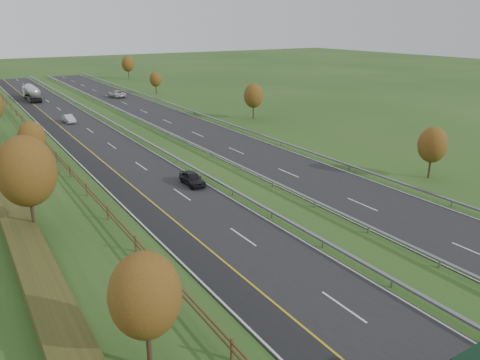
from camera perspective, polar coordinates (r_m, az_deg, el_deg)
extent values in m
plane|color=#274719|center=(69.52, -9.06, 4.15)|extent=(400.00, 400.00, 0.00)
cube|color=black|center=(71.63, -16.55, 4.05)|extent=(10.50, 200.00, 0.04)
cube|color=black|center=(77.40, -4.72, 5.83)|extent=(10.50, 200.00, 0.04)
cube|color=black|center=(70.79, -19.46, 3.59)|extent=(3.00, 200.00, 0.04)
cube|color=silver|center=(70.54, -20.48, 3.44)|extent=(0.15, 200.00, 0.01)
cube|color=gold|center=(71.10, -18.29, 3.80)|extent=(0.15, 200.00, 0.01)
cube|color=silver|center=(73.04, -12.75, 4.67)|extent=(0.15, 200.00, 0.01)
cube|color=silver|center=(75.29, -8.15, 5.36)|extent=(0.15, 200.00, 0.01)
cube|color=silver|center=(79.76, -1.48, 6.29)|extent=(0.15, 200.00, 0.01)
cube|color=silver|center=(31.46, 12.50, -14.83)|extent=(0.15, 4.00, 0.01)
cube|color=silver|center=(41.47, 26.72, -7.87)|extent=(0.15, 4.00, 0.01)
cube|color=silver|center=(39.64, 0.36, -6.93)|extent=(0.15, 4.00, 0.01)
cube|color=silver|center=(47.97, 14.67, -2.88)|extent=(0.15, 4.00, 0.01)
cube|color=silver|center=(49.40, -7.09, -1.75)|extent=(0.15, 4.00, 0.01)
cube|color=silver|center=(56.30, 5.91, 0.88)|extent=(0.15, 4.00, 0.01)
cube|color=silver|center=(59.98, -11.96, 1.68)|extent=(0.15, 4.00, 0.01)
cube|color=silver|center=(65.78, -0.47, 3.60)|extent=(0.15, 4.00, 0.01)
cube|color=silver|center=(71.01, -15.36, 4.06)|extent=(0.15, 4.00, 0.01)
cube|color=silver|center=(75.98, -5.21, 5.59)|extent=(0.15, 4.00, 0.01)
cube|color=silver|center=(82.31, -17.85, 5.79)|extent=(0.15, 4.00, 0.01)
cube|color=silver|center=(86.64, -8.84, 7.07)|extent=(0.15, 4.00, 0.01)
cube|color=silver|center=(93.79, -19.74, 7.09)|extent=(0.15, 4.00, 0.01)
cube|color=silver|center=(97.61, -11.67, 8.21)|extent=(0.15, 4.00, 0.01)
cube|color=silver|center=(105.39, -21.22, 8.09)|extent=(0.15, 4.00, 0.01)
cube|color=silver|center=(108.79, -13.94, 9.10)|extent=(0.15, 4.00, 0.01)
cube|color=silver|center=(117.06, -22.42, 8.90)|extent=(0.15, 4.00, 0.01)
cube|color=silver|center=(120.14, -15.79, 9.81)|extent=(0.15, 4.00, 0.01)
cube|color=silver|center=(128.80, -23.40, 9.55)|extent=(0.15, 4.00, 0.01)
cube|color=silver|center=(131.60, -17.33, 10.40)|extent=(0.15, 4.00, 0.01)
cube|color=silver|center=(140.58, -24.22, 10.10)|extent=(0.15, 4.00, 0.01)
cube|color=silver|center=(143.15, -18.62, 10.88)|extent=(0.15, 4.00, 0.01)
cube|color=silver|center=(152.39, -24.92, 10.56)|extent=(0.15, 4.00, 0.01)
cube|color=silver|center=(154.77, -19.72, 11.29)|extent=(0.15, 4.00, 0.01)
cube|color=silver|center=(164.23, -25.51, 10.95)|extent=(0.15, 4.00, 0.01)
cube|color=silver|center=(166.44, -20.68, 11.63)|extent=(0.15, 4.00, 0.01)
cube|color=#274719|center=(69.31, -26.98, 3.13)|extent=(12.00, 200.00, 2.00)
cube|color=#422B19|center=(69.42, -23.49, 4.97)|extent=(0.08, 184.00, 0.10)
cube|color=#422B19|center=(69.34, -23.54, 5.29)|extent=(0.08, 184.00, 0.10)
cube|color=#422B19|center=(23.39, -0.99, -19.92)|extent=(0.12, 0.12, 1.20)
cube|color=#422B19|center=(28.17, -7.97, -12.71)|extent=(0.12, 0.12, 1.20)
cube|color=#422B19|center=(33.54, -12.58, -7.58)|extent=(0.12, 0.12, 1.20)
cube|color=#422B19|center=(39.25, -15.82, -3.88)|extent=(0.12, 0.12, 1.20)
cube|color=#422B19|center=(45.17, -18.20, -1.12)|extent=(0.12, 0.12, 1.20)
cube|color=#422B19|center=(51.23, -20.02, 0.99)|extent=(0.12, 0.12, 1.20)
cube|color=#422B19|center=(57.39, -21.46, 2.66)|extent=(0.12, 0.12, 1.20)
cube|color=#422B19|center=(63.62, -22.61, 3.99)|extent=(0.12, 0.12, 1.20)
cube|color=#422B19|center=(69.90, -23.57, 5.09)|extent=(0.12, 0.12, 1.20)
cube|color=#422B19|center=(76.21, -24.36, 6.00)|extent=(0.12, 0.12, 1.20)
cube|color=#422B19|center=(82.55, -25.04, 6.78)|extent=(0.12, 0.12, 1.20)
cube|color=#422B19|center=(88.92, -25.62, 7.44)|extent=(0.12, 0.12, 1.20)
cube|color=#422B19|center=(95.30, -26.13, 8.01)|extent=(0.12, 0.12, 1.20)
cube|color=#422B19|center=(101.70, -26.57, 8.51)|extent=(0.12, 0.12, 1.20)
cube|color=#422B19|center=(108.11, -26.96, 8.95)|extent=(0.12, 0.12, 1.20)
cube|color=gray|center=(73.12, -12.30, 5.18)|extent=(0.32, 200.00, 0.18)
cube|color=gray|center=(34.23, 18.02, -11.94)|extent=(0.10, 0.14, 0.56)
cube|color=gray|center=(38.41, 10.08, -7.74)|extent=(0.10, 0.14, 0.56)
cube|color=gray|center=(43.33, 3.94, -4.32)|extent=(0.10, 0.14, 0.56)
cube|color=gray|center=(48.76, -0.85, -1.59)|extent=(0.10, 0.14, 0.56)
cube|color=gray|center=(54.55, -4.65, 0.58)|extent=(0.10, 0.14, 0.56)
cube|color=gray|center=(60.59, -7.71, 2.33)|extent=(0.10, 0.14, 0.56)
cube|color=gray|center=(66.83, -10.21, 3.75)|extent=(0.10, 0.14, 0.56)
cube|color=gray|center=(73.20, -12.28, 4.92)|extent=(0.10, 0.14, 0.56)
cube|color=gray|center=(79.67, -14.03, 5.89)|extent=(0.10, 0.14, 0.56)
cube|color=gray|center=(86.23, -15.51, 6.72)|extent=(0.10, 0.14, 0.56)
cube|color=gray|center=(92.85, -16.79, 7.42)|extent=(0.10, 0.14, 0.56)
cube|color=gray|center=(99.53, -17.90, 8.03)|extent=(0.10, 0.14, 0.56)
cube|color=gray|center=(106.24, -18.88, 8.56)|extent=(0.10, 0.14, 0.56)
cube|color=gray|center=(112.99, -19.74, 9.02)|extent=(0.10, 0.14, 0.56)
cube|color=gray|center=(119.77, -20.50, 9.43)|extent=(0.10, 0.14, 0.56)
cube|color=gray|center=(126.58, -21.19, 9.79)|extent=(0.10, 0.14, 0.56)
cube|color=gray|center=(133.40, -21.80, 10.12)|extent=(0.10, 0.14, 0.56)
cube|color=gray|center=(140.24, -22.36, 10.41)|extent=(0.10, 0.14, 0.56)
cube|color=gray|center=(147.10, -22.86, 10.68)|extent=(0.10, 0.14, 0.56)
cube|color=gray|center=(153.97, -23.33, 10.92)|extent=(0.10, 0.14, 0.56)
cube|color=gray|center=(160.85, -23.75, 11.14)|extent=(0.10, 0.14, 0.56)
cube|color=gray|center=(167.74, -24.14, 11.34)|extent=(0.10, 0.14, 0.56)
cube|color=gray|center=(74.91, -8.63, 5.71)|extent=(0.32, 200.00, 0.18)
cube|color=gray|center=(37.91, 23.13, -9.43)|extent=(0.10, 0.14, 0.56)
cube|color=gray|center=(41.73, 15.36, -5.92)|extent=(0.10, 0.14, 0.56)
cube|color=gray|center=(46.30, 9.08, -2.97)|extent=(0.10, 0.14, 0.56)
cube|color=gray|center=(51.42, 4.02, -0.55)|extent=(0.10, 0.14, 0.56)
cube|color=gray|center=(56.93, -0.09, 1.42)|extent=(0.10, 0.14, 0.56)
cube|color=gray|center=(62.75, -3.47, 3.03)|extent=(0.10, 0.14, 0.56)
cube|color=gray|center=(68.79, -6.26, 4.36)|extent=(0.10, 0.14, 0.56)
cube|color=gray|center=(74.99, -8.61, 5.46)|extent=(0.10, 0.14, 0.56)
cube|color=gray|center=(81.32, -10.61, 6.39)|extent=(0.10, 0.14, 0.56)
cube|color=gray|center=(87.76, -12.31, 7.17)|extent=(0.10, 0.14, 0.56)
cube|color=gray|center=(94.27, -13.79, 7.84)|extent=(0.10, 0.14, 0.56)
cube|color=gray|center=(100.85, -15.08, 8.42)|extent=(0.10, 0.14, 0.56)
cube|color=gray|center=(107.49, -16.22, 8.92)|extent=(0.10, 0.14, 0.56)
cube|color=gray|center=(114.17, -17.22, 9.37)|extent=(0.10, 0.14, 0.56)
cube|color=gray|center=(120.88, -18.12, 9.76)|extent=(0.10, 0.14, 0.56)
cube|color=gray|center=(127.62, -18.92, 10.11)|extent=(0.10, 0.14, 0.56)
cube|color=gray|center=(134.39, -19.65, 10.42)|extent=(0.10, 0.14, 0.56)
cube|color=gray|center=(141.19, -20.30, 10.70)|extent=(0.10, 0.14, 0.56)
cube|color=gray|center=(148.00, -20.90, 10.95)|extent=(0.10, 0.14, 0.56)
cube|color=gray|center=(154.83, -21.44, 11.18)|extent=(0.10, 0.14, 0.56)
cube|color=gray|center=(161.67, -21.94, 11.39)|extent=(0.10, 0.14, 0.56)
cube|color=gray|center=(168.53, -22.40, 11.58)|extent=(0.10, 0.14, 0.56)
cube|color=gray|center=(80.02, -1.02, 6.75)|extent=(0.32, 200.00, 0.18)
cube|color=gray|center=(50.32, 24.40, -2.69)|extent=(0.10, 0.14, 0.56)
cube|color=gray|center=(58.60, 13.19, 1.42)|extent=(0.10, 0.14, 0.56)
cube|color=gray|center=(68.76, 5.00, 4.40)|extent=(0.10, 0.14, 0.56)
cube|color=gray|center=(80.09, -1.02, 6.51)|extent=(0.10, 0.14, 0.56)
cube|color=gray|center=(92.15, -5.54, 8.05)|extent=(0.10, 0.14, 0.56)
cube|color=gray|center=(104.70, -9.02, 9.19)|extent=(0.10, 0.14, 0.56)
cube|color=gray|center=(117.58, -11.76, 10.06)|extent=(0.10, 0.14, 0.56)
cube|color=gray|center=(130.68, -13.96, 10.74)|extent=(0.10, 0.14, 0.56)
cube|color=gray|center=(143.96, -15.77, 11.28)|extent=(0.10, 0.14, 0.56)
cube|color=gray|center=(157.36, -17.28, 11.72)|extent=(0.10, 0.14, 0.56)
cube|color=gray|center=(170.86, -18.55, 12.09)|extent=(0.10, 0.14, 0.56)
cylinder|color=#2D2116|center=(22.93, -11.03, -19.27)|extent=(0.24, 0.24, 2.43)
ellipsoid|color=#533312|center=(21.41, -11.49, -13.61)|extent=(3.24, 3.24, 4.05)
cylinder|color=#2D2116|center=(37.95, -23.91, -4.02)|extent=(0.24, 0.24, 3.15)
ellipsoid|color=#533312|center=(36.85, -24.61, 0.96)|extent=(4.20, 4.20, 5.25)
cylinder|color=#2D2116|center=(55.48, -23.72, 2.36)|extent=(0.24, 0.24, 2.16)
ellipsoid|color=#533312|center=(54.92, -24.04, 4.73)|extent=(2.88, 2.88, 3.60)
cylinder|color=#2D2116|center=(58.25, 22.10, 1.40)|extent=(0.24, 0.24, 2.48)
ellipsoid|color=#533312|center=(57.56, 22.43, 3.98)|extent=(3.30, 3.30, 4.12)
cylinder|color=#2D2116|center=(88.05, 1.64, 8.34)|extent=(0.24, 0.24, 2.70)
ellipsoid|color=#533312|center=(87.57, 1.65, 10.25)|extent=(3.60, 3.60, 4.50)
cylinder|color=#2D2116|center=(121.90, -10.19, 10.85)|extent=(0.24, 0.24, 2.25)
ellipsoid|color=#533312|center=(121.60, -10.26, 12.00)|extent=(3.00, 3.00, 3.75)
cylinder|color=#2D2116|center=(156.21, -13.42, 12.44)|extent=(0.24, 0.24, 2.93)
ellipsoid|color=#533312|center=(155.92, -13.51, 13.61)|extent=(3.90, 3.90, 4.88)
cube|color=silver|center=(123.96, -24.37, 9.85)|extent=(2.40, 2.20, 2.30)
cube|color=gray|center=(118.79, -23.91, 9.10)|extent=(2.30, 8.50, 0.25)
cylinder|color=#B4B6B9|center=(118.56, -24.02, 9.93)|extent=(2.30, 8.50, 2.30)
cylinder|color=black|center=(124.59, -24.34, 9.41)|extent=(2.20, 1.04, 1.04)
cylinder|color=black|center=(122.52, -24.19, 9.30)|extent=(2.20, 1.04, 1.04)
cylinder|color=black|center=(115.86, -23.67, 8.91)|extent=(2.20, 1.04, 1.04)
cylinder|color=black|center=(114.68, -23.57, 8.84)|extent=(2.20, 1.04, 1.04)
imported|color=black|center=(51.98, -5.84, 0.19)|extent=(1.87, 4.35, 1.46)
imported|color=#B1B1B6|center=(89.96, -20.16, 7.03)|extent=(1.73, 4.29, 1.38)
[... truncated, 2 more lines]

